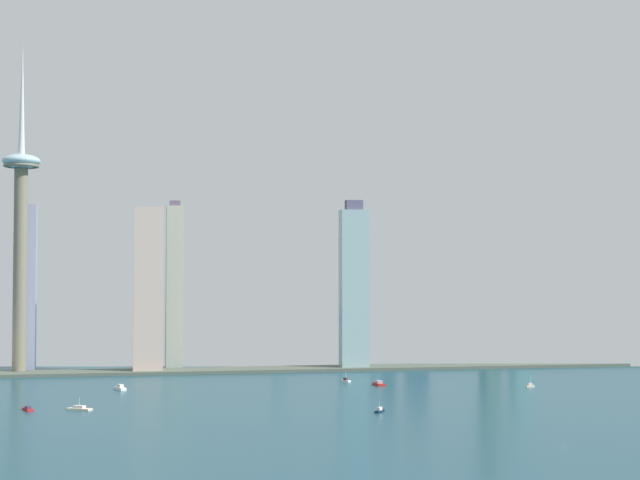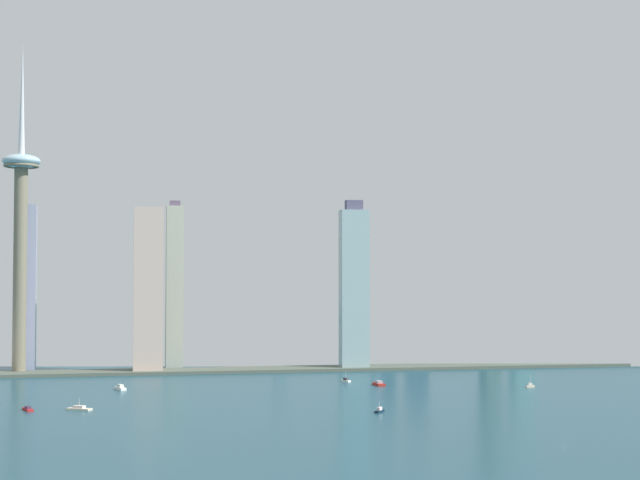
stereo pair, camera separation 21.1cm
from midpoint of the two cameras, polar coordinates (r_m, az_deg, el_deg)
ground_plane at (r=559.28m, az=14.06°, el=-11.41°), size 6000.00×6000.00×0.00m
waterfront_pier at (r=978.35m, az=2.76°, el=-7.47°), size 969.08×44.55×3.01m
observation_tower at (r=967.71m, az=-17.11°, el=1.31°), size 35.80×35.80×317.05m
skyscraper_0 at (r=1006.91m, az=-8.52°, el=-2.65°), size 17.35×23.24×169.79m
skyscraper_1 at (r=1097.38m, az=5.66°, el=-5.13°), size 19.58×26.53×76.87m
skyscraper_2 at (r=1094.63m, az=3.67°, el=-4.77°), size 23.28×23.65×92.11m
skyscraper_3 at (r=1069.06m, az=9.87°, el=-2.71°), size 16.20×23.29×163.18m
skyscraper_4 at (r=1022.94m, az=-2.35°, el=-5.54°), size 12.61×13.84×63.94m
skyscraper_5 at (r=946.40m, az=-10.02°, el=-2.90°), size 27.80×23.95×158.44m
skyscraper_6 at (r=968.17m, az=2.00°, el=-2.81°), size 27.75×16.91×168.17m
skyscraper_7 at (r=1000.01m, az=-16.83°, el=-2.67°), size 19.53×14.56×162.93m
skyscraper_9 at (r=1143.12m, az=11.69°, el=-4.42°), size 23.45×20.13×93.24m
boat_1 at (r=693.93m, az=-13.91°, el=-9.54°), size 18.11×13.90×8.37m
boat_2 at (r=810.90m, az=-11.60°, el=-8.47°), size 9.88×14.64×4.58m
boat_3 at (r=664.10m, az=3.49°, el=-9.92°), size 8.73×10.04×7.19m
boat_4 at (r=701.12m, az=-16.72°, el=-9.44°), size 8.94×15.99×2.91m
boat_5 at (r=857.79m, az=1.51°, el=-8.21°), size 7.78×10.00×9.25m
boat_6 at (r=831.30m, az=12.19°, el=-8.33°), size 6.93×2.37×10.53m
boat_7 at (r=830.90m, az=3.46°, el=-8.38°), size 7.67×16.80×3.96m
channel_buoy_0 at (r=850.18m, az=3.47°, el=-8.25°), size 1.71×1.71×2.84m
airplane at (r=1034.42m, az=1.42°, el=5.04°), size 35.29×36.27×8.16m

